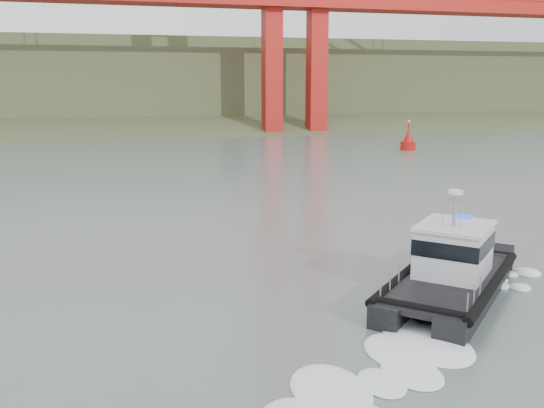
{
  "coord_description": "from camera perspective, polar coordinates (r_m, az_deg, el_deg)",
  "views": [
    {
      "loc": [
        -9.82,
        -25.96,
        9.25
      ],
      "look_at": [
        -0.97,
        6.14,
        2.4
      ],
      "focal_mm": 40.0,
      "sensor_mm": 36.0,
      "label": 1
    }
  ],
  "objects": [
    {
      "name": "nav_buoy",
      "position": [
        83.51,
        12.69,
        5.75
      ],
      "size": [
        2.02,
        2.02,
        4.22
      ],
      "color": "#AD120C",
      "rests_on": "ground"
    },
    {
      "name": "ground",
      "position": [
        29.25,
        5.08,
        -6.86
      ],
      "size": [
        400.0,
        400.0,
        0.0
      ],
      "primitive_type": "plane",
      "color": "#556561",
      "rests_on": "ground"
    },
    {
      "name": "headlands",
      "position": [
        151.79,
        -11.9,
        10.55
      ],
      "size": [
        500.0,
        105.36,
        27.12
      ],
      "color": "#414E2C",
      "rests_on": "ground"
    },
    {
      "name": "patrol_boat",
      "position": [
        27.38,
        16.48,
        -5.93
      ],
      "size": [
        9.68,
        9.6,
        4.85
      ],
      "rotation": [
        0.0,
        0.0,
        -0.79
      ],
      "color": "black",
      "rests_on": "ground"
    }
  ]
}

